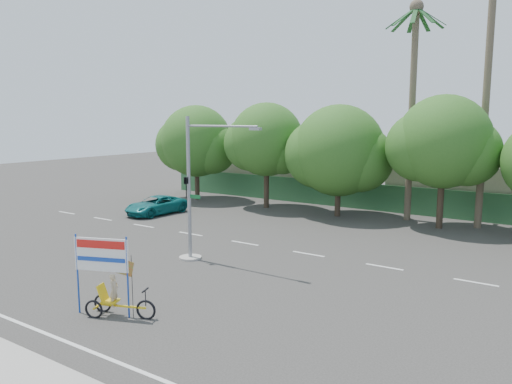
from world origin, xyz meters
The scene contains 13 objects.
ground centered at (0.00, 0.00, 0.00)m, with size 120.00×120.00×0.00m, color #33302D.
fence centered at (0.00, 21.50, 1.00)m, with size 38.00×0.08×2.00m, color #336B3D.
building_left centered at (-10.00, 26.00, 2.00)m, with size 12.00×8.00×4.00m, color beige.
building_right centered at (8.00, 26.00, 1.80)m, with size 14.00×8.00×3.60m, color beige.
tree_far_left centered at (-14.05, 18.00, 4.76)m, with size 7.14×6.00×7.96m.
tree_left centered at (-7.05, 18.00, 5.06)m, with size 6.66×5.60×8.07m.
tree_center centered at (-1.05, 18.00, 4.47)m, with size 7.62×6.40×7.85m.
tree_right centered at (5.95, 18.00, 5.24)m, with size 6.90×5.80×8.36m.
palm_tall centered at (8.00, 19.50, 10.46)m, with size 3.73×3.79×17.45m.
palm_short centered at (3.50, 19.50, 8.86)m, with size 3.73×3.79×14.45m.
traffic_signal centered at (-2.20, 3.98, 2.92)m, with size 4.72×1.10×7.00m.
trike_billboard centered at (-0.03, -3.01, 1.18)m, with size 2.82×1.33×2.94m.
pickup_truck centered at (-12.18, 11.31, 0.65)m, with size 2.17×4.71×1.31m, color #0F6A6A.
Camera 1 is at (13.58, -14.10, 6.95)m, focal length 35.00 mm.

